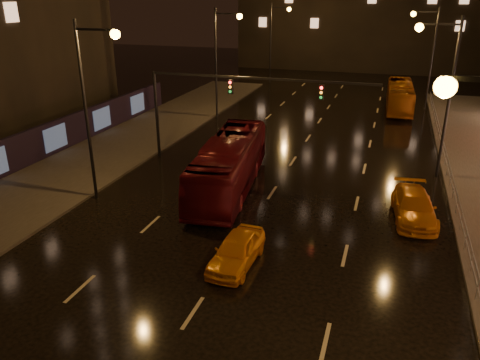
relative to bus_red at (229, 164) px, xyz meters
The scene contains 8 objects.
ground 5.21m from the bus_red, 57.52° to the left, with size 140.00×140.00×0.00m, color black.
sidewalk_left 10.98m from the bus_red, behind, with size 7.00×70.00×0.15m, color #38332D.
traffic_signal 5.74m from the bus_red, 119.90° to the left, with size 15.31×0.32×6.20m.
railing_right 13.06m from the bus_red, ahead, with size 0.05×56.00×1.00m.
bus_red is the anchor object (origin of this frame).
bus_curb 26.84m from the bus_red, 68.91° to the left, with size 2.37×10.15×2.83m, color #9E520F.
taxi_near 8.72m from the bus_red, 68.65° to the right, with size 1.65×4.09×1.39m, color orange.
taxi_far 10.73m from the bus_red, ahead, with size 2.02×4.97×1.44m, color #C97012.
Camera 1 is at (6.20, -9.23, 11.23)m, focal length 35.00 mm.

